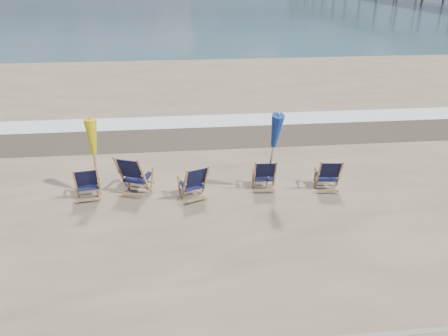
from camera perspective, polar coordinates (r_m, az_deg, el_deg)
The scene contains 9 objects.
surf_foam at distance 16.08m, azimuth -2.29°, elevation 6.16°, with size 200.00×1.40×0.01m, color silver.
wet_sand_strip at distance 14.67m, azimuth -1.89°, elevation 4.30°, with size 200.00×2.60×0.00m, color #42362A.
beach_chair_0 at distance 10.81m, azimuth -16.07°, elevation -1.83°, with size 0.59×0.67×0.93m, color black, non-canonical shape.
beach_chair_1 at distance 10.64m, azimuth -10.48°, elevation -1.16°, with size 0.71×0.79×1.10m, color black, non-canonical shape.
beach_chair_2 at distance 10.45m, azimuth -2.40°, elevation -1.68°, with size 0.61×0.69×0.96m, color black, non-canonical shape.
beach_chair_3 at distance 10.85m, azimuth 6.67°, elevation -0.95°, with size 0.57×0.65×0.90m, color black, non-canonical shape.
beach_chair_4 at distance 11.11m, azimuth 14.85°, elevation -0.95°, with size 0.59×0.67×0.92m, color black, non-canonical shape.
umbrella_yellow at distance 10.58m, azimuth -16.82°, elevation 3.29°, with size 0.30×0.30×1.96m.
umbrella_blue at distance 10.34m, azimuth 6.39°, elevation 4.80°, with size 0.30×0.30×2.15m.
Camera 1 is at (-0.96, -6.91, 5.13)m, focal length 35.00 mm.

